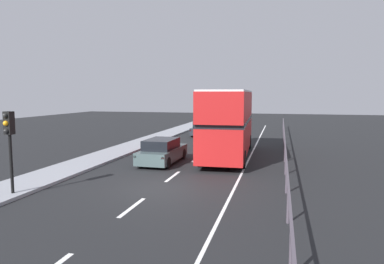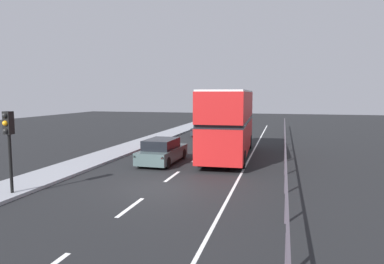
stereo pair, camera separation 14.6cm
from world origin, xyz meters
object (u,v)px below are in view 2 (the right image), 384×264
at_px(traffic_signal_pole, 8,132).
at_px(sedan_car_ahead, 205,128).
at_px(hatchback_car_near, 162,151).
at_px(double_decker_bus_red, 229,121).

height_order(traffic_signal_pole, sedan_car_ahead, traffic_signal_pole).
bearing_deg(hatchback_car_near, traffic_signal_pole, -113.05).
height_order(hatchback_car_near, sedan_car_ahead, hatchback_car_near).
bearing_deg(double_decker_bus_red, hatchback_car_near, -140.78).
xyz_separation_m(double_decker_bus_red, hatchback_car_near, (-3.46, -3.07, -1.60)).
bearing_deg(traffic_signal_pole, double_decker_bus_red, 57.67).
bearing_deg(hatchback_car_near, sedan_car_ahead, 93.16).
distance_m(traffic_signal_pole, sedan_car_ahead, 22.54).
relative_size(double_decker_bus_red, sedan_car_ahead, 2.28).
relative_size(traffic_signal_pole, sedan_car_ahead, 0.72).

